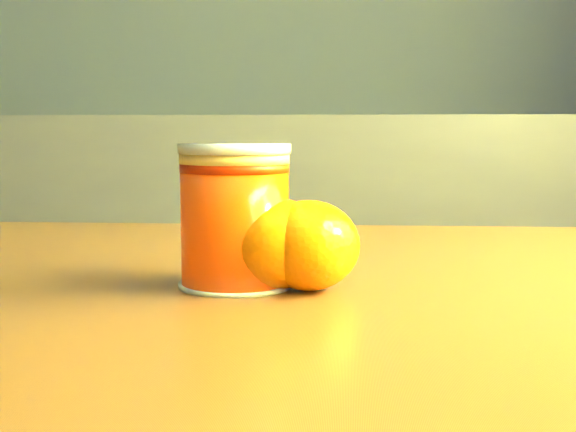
# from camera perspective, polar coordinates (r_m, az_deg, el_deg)

# --- Properties ---
(table) EXTENTS (1.05, 0.76, 0.77)m
(table) POSITION_cam_1_polar(r_m,az_deg,el_deg) (0.58, 0.24, -14.67)
(table) COLOR brown
(table) RESTS_ON ground
(juice_glass) EXTENTS (0.08, 0.08, 0.10)m
(juice_glass) POSITION_cam_1_polar(r_m,az_deg,el_deg) (0.56, -3.79, -0.04)
(juice_glass) COLOR #EA3C04
(juice_glass) RESTS_ON table
(orange_front) EXTENTS (0.08, 0.08, 0.06)m
(orange_front) POSITION_cam_1_polar(r_m,az_deg,el_deg) (0.55, 1.47, -2.09)
(orange_front) COLOR orange
(orange_front) RESTS_ON table
(orange_back) EXTENTS (0.08, 0.08, 0.06)m
(orange_back) POSITION_cam_1_polar(r_m,az_deg,el_deg) (0.55, -0.89, -1.96)
(orange_back) COLOR orange
(orange_back) RESTS_ON table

